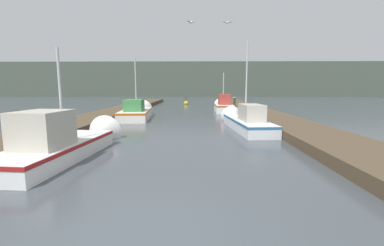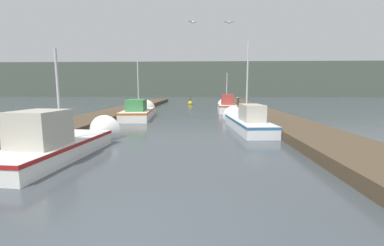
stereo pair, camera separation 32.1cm
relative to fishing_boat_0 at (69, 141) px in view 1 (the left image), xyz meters
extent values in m
plane|color=#3D4449|center=(3.23, -4.63, -0.42)|extent=(200.00, 200.00, 0.00)
cube|color=#4C3D2B|center=(-2.32, 11.37, -0.24)|extent=(2.54, 40.00, 0.37)
cube|color=#4C3D2B|center=(8.79, 11.37, -0.24)|extent=(2.54, 40.00, 0.37)
cube|color=#424C42|center=(3.23, 58.23, 3.50)|extent=(120.00, 16.00, 7.84)
cube|color=silver|center=(-0.05, -0.64, -0.17)|extent=(1.81, 4.57, 0.51)
cube|color=maroon|center=(-0.05, -0.64, 0.03)|extent=(1.84, 4.60, 0.10)
cone|color=silver|center=(0.16, 2.12, -0.17)|extent=(1.48, 1.16, 1.41)
cube|color=#B2AD9E|center=(-0.09, -1.20, 0.58)|extent=(1.25, 1.43, 0.98)
cylinder|color=#B2B2B7|center=(-0.02, -0.30, 1.46)|extent=(0.08, 0.08, 2.75)
cube|color=silver|center=(6.58, 4.86, -0.16)|extent=(1.81, 5.22, 0.53)
cube|color=#295E8F|center=(6.58, 4.86, 0.05)|extent=(1.84, 5.25, 0.10)
cone|color=silver|center=(6.31, 8.02, -0.16)|extent=(1.42, 1.31, 1.32)
cube|color=#B2AD9E|center=(6.63, 4.23, 0.50)|extent=(1.04, 1.68, 0.78)
cylinder|color=#B2B2B7|center=(6.55, 5.25, 2.03)|extent=(0.08, 0.08, 3.85)
cube|color=silver|center=(-0.07, 9.27, -0.12)|extent=(2.18, 4.89, 0.61)
cube|color=#BE4F10|center=(-0.07, 9.27, 0.12)|extent=(2.22, 4.92, 0.10)
cone|color=silver|center=(-0.35, 12.24, -0.12)|extent=(1.77, 1.37, 1.67)
cube|color=#387A42|center=(-0.02, 8.68, 0.54)|extent=(1.29, 2.01, 0.72)
cylinder|color=#B2B2B7|center=(-0.10, 9.63, 1.92)|extent=(0.08, 0.08, 3.47)
cube|color=silver|center=(6.42, 14.87, -0.10)|extent=(1.60, 4.98, 0.66)
cube|color=#99410F|center=(6.42, 14.87, 0.17)|extent=(1.63, 5.01, 0.10)
cone|color=silver|center=(6.50, 17.81, -0.10)|extent=(1.42, 0.97, 1.39)
cube|color=#99332D|center=(6.41, 14.25, 0.67)|extent=(1.02, 1.57, 0.87)
cylinder|color=#B2B2B7|center=(6.43, 15.24, 1.61)|extent=(0.08, 0.08, 2.75)
cylinder|color=#473523|center=(7.59, 16.37, 0.15)|extent=(0.24, 0.24, 1.16)
cylinder|color=silver|center=(7.59, 16.37, 0.75)|extent=(0.27, 0.27, 0.04)
cylinder|color=#473523|center=(7.62, 21.44, 0.05)|extent=(0.22, 0.22, 0.95)
cylinder|color=silver|center=(7.62, 21.44, 0.55)|extent=(0.25, 0.25, 0.04)
sphere|color=gold|center=(2.75, 23.90, -0.26)|extent=(0.59, 0.59, 0.59)
cylinder|color=black|center=(2.75, 23.90, 0.28)|extent=(0.06, 0.06, 0.50)
ellipsoid|color=white|center=(5.76, 7.18, 5.29)|extent=(0.14, 0.28, 0.12)
cube|color=gray|center=(5.90, 7.18, 5.31)|extent=(0.27, 0.12, 0.07)
cube|color=gray|center=(5.62, 7.18, 5.31)|extent=(0.27, 0.12, 0.07)
ellipsoid|color=white|center=(3.69, 7.99, 5.51)|extent=(0.27, 0.31, 0.12)
cube|color=gray|center=(3.80, 8.07, 5.53)|extent=(0.29, 0.25, 0.07)
cube|color=gray|center=(3.57, 7.92, 5.53)|extent=(0.29, 0.25, 0.07)
camera|label=1|loc=(4.02, -7.89, 1.68)|focal=24.00mm
camera|label=2|loc=(4.34, -7.88, 1.68)|focal=24.00mm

